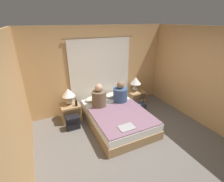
% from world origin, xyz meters
% --- Properties ---
extents(ground_plane, '(16.00, 16.00, 0.00)m').
position_xyz_m(ground_plane, '(0.00, 0.00, 0.00)').
color(ground_plane, '#66605B').
extents(wall_back, '(4.31, 0.06, 2.50)m').
position_xyz_m(wall_back, '(0.00, 2.05, 1.25)').
color(wall_back, tan).
rests_on(wall_back, ground_plane).
extents(wall_left, '(0.06, 4.15, 2.50)m').
position_xyz_m(wall_left, '(-2.12, 0.00, 1.25)').
color(wall_left, tan).
rests_on(wall_left, ground_plane).
extents(wall_right, '(0.06, 4.15, 2.50)m').
position_xyz_m(wall_right, '(2.12, 0.00, 1.25)').
color(wall_right, tan).
rests_on(wall_right, ground_plane).
extents(curtain_panel, '(2.09, 0.02, 2.19)m').
position_xyz_m(curtain_panel, '(0.00, 1.98, 1.09)').
color(curtain_panel, silver).
rests_on(curtain_panel, ground_plane).
extents(bed, '(1.43, 2.06, 0.42)m').
position_xyz_m(bed, '(0.00, 0.90, 0.21)').
color(bed, '#99754C').
rests_on(bed, ground_plane).
extents(nightstand_left, '(0.52, 0.46, 0.48)m').
position_xyz_m(nightstand_left, '(-1.07, 1.64, 0.24)').
color(nightstand_left, '#A87F51').
rests_on(nightstand_left, ground_plane).
extents(nightstand_right, '(0.52, 0.46, 0.48)m').
position_xyz_m(nightstand_right, '(1.07, 1.64, 0.24)').
color(nightstand_right, '#A87F51').
rests_on(nightstand_right, ground_plane).
extents(lamp_left, '(0.35, 0.35, 0.46)m').
position_xyz_m(lamp_left, '(-1.07, 1.70, 0.79)').
color(lamp_left, '#B2A899').
rests_on(lamp_left, nightstand_left).
extents(lamp_right, '(0.35, 0.35, 0.46)m').
position_xyz_m(lamp_right, '(1.07, 1.70, 0.79)').
color(lamp_right, '#B2A899').
rests_on(lamp_right, nightstand_right).
extents(pillow_left, '(0.59, 0.33, 0.12)m').
position_xyz_m(pillow_left, '(-0.32, 1.73, 0.48)').
color(pillow_left, silver).
rests_on(pillow_left, bed).
extents(pillow_right, '(0.59, 0.33, 0.12)m').
position_xyz_m(pillow_right, '(0.32, 1.73, 0.48)').
color(pillow_right, silver).
rests_on(pillow_right, bed).
extents(blanket_on_bed, '(1.37, 1.40, 0.03)m').
position_xyz_m(blanket_on_bed, '(0.00, 0.60, 0.43)').
color(blanket_on_bed, slate).
rests_on(blanket_on_bed, bed).
extents(person_left_in_bed, '(0.40, 0.40, 0.66)m').
position_xyz_m(person_left_in_bed, '(-0.33, 1.34, 0.68)').
color(person_left_in_bed, brown).
rests_on(person_left_in_bed, bed).
extents(person_right_in_bed, '(0.41, 0.41, 0.63)m').
position_xyz_m(person_right_in_bed, '(0.33, 1.34, 0.66)').
color(person_right_in_bed, '#38517A').
rests_on(person_right_in_bed, bed).
extents(beer_bottle_on_left_stand, '(0.07, 0.07, 0.22)m').
position_xyz_m(beer_bottle_on_left_stand, '(-0.93, 1.51, 0.57)').
color(beer_bottle_on_left_stand, black).
rests_on(beer_bottle_on_left_stand, nightstand_left).
extents(laptop_on_bed, '(0.36, 0.25, 0.02)m').
position_xyz_m(laptop_on_bed, '(-0.16, 0.12, 0.46)').
color(laptop_on_bed, '#9EA0A5').
rests_on(laptop_on_bed, blanket_on_bed).
extents(backpack_on_floor, '(0.34, 0.23, 0.36)m').
position_xyz_m(backpack_on_floor, '(-1.12, 1.22, 0.21)').
color(backpack_on_floor, black).
rests_on(backpack_on_floor, ground_plane).
extents(handbag_on_floor, '(0.29, 0.17, 0.37)m').
position_xyz_m(handbag_on_floor, '(1.03, 1.25, 0.12)').
color(handbag_on_floor, '#333D56').
rests_on(handbag_on_floor, ground_plane).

